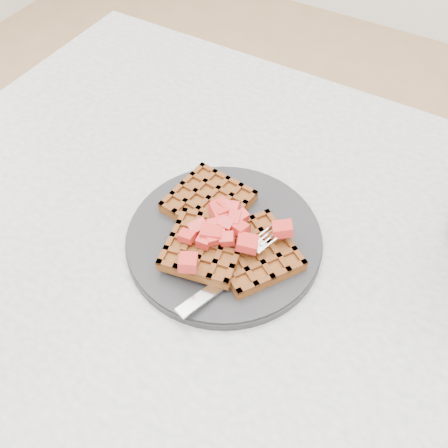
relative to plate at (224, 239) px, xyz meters
The scene contains 6 objects.
ground 0.76m from the plate, ahead, with size 4.00×4.00×0.00m, color tan.
table 0.15m from the plate, ahead, with size 1.20×0.80×0.75m.
plate is the anchor object (origin of this frame).
waffles 0.02m from the plate, 87.49° to the right, with size 0.22×0.18×0.03m.
strawberry_pile 0.05m from the plate, ahead, with size 0.15×0.15×0.02m, color #A91414, non-canonical shape.
fork 0.06m from the plate, 42.00° to the right, with size 0.02×0.18×0.02m, color silver, non-canonical shape.
Camera 1 is at (0.12, -0.36, 1.29)m, focal length 40.00 mm.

